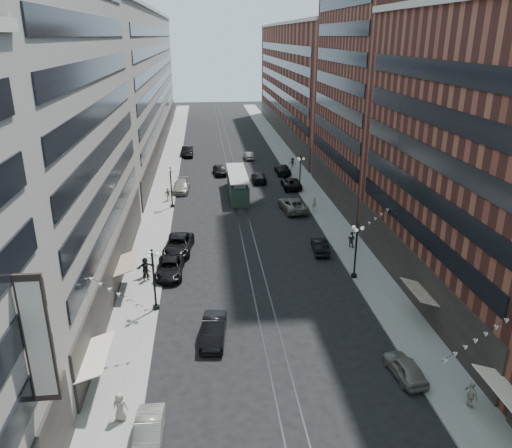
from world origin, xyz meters
name	(u,v)px	position (x,y,z in m)	size (l,w,h in m)	color
ground	(238,195)	(0.00, 60.00, 0.00)	(220.00, 220.00, 0.00)	black
sidewalk_west	(166,178)	(-11.00, 70.00, 0.07)	(4.00, 180.00, 0.15)	gray
sidewalk_east	(299,175)	(11.00, 70.00, 0.07)	(4.00, 180.00, 0.15)	gray
rail_west	(229,177)	(-0.70, 70.00, 0.01)	(0.12, 180.00, 0.02)	#2D2D33
rail_east	(238,177)	(0.70, 70.00, 0.01)	(0.12, 180.00, 0.02)	#2D2D33
building_west_mid	(54,137)	(-17.00, 33.00, 14.00)	(8.00, 36.00, 28.00)	gray
building_west_far	(140,83)	(-17.00, 96.00, 13.00)	(8.00, 90.00, 26.00)	gray
building_east_mid	(471,164)	(17.00, 28.00, 12.00)	(8.00, 30.00, 24.00)	brown
building_east_tower	(371,43)	(17.00, 56.00, 21.00)	(8.00, 26.00, 42.00)	brown
building_east_far	(298,82)	(17.00, 105.00, 12.00)	(8.00, 72.00, 24.00)	brown
lamppost_sw_far	(154,277)	(-9.20, 28.00, 3.10)	(1.03, 1.14, 5.52)	black
lamppost_sw_mid	(171,186)	(-9.20, 55.00, 3.10)	(1.03, 1.14, 5.52)	black
lamppost_se_far	(356,249)	(9.20, 32.00, 3.10)	(1.03, 1.14, 5.52)	black
lamppost_se_mid	(300,173)	(9.20, 60.00, 3.10)	(1.03, 1.14, 5.52)	black
streetcar	(237,185)	(0.00, 60.01, 1.54)	(2.67, 12.04, 3.33)	#253B2E
car_1	(149,434)	(-8.40, 13.02, 0.72)	(1.53, 4.39, 1.45)	gray
car_2	(170,268)	(-8.40, 34.63, 0.76)	(2.53, 5.49, 1.52)	black
car_4	(405,368)	(8.40, 17.27, 0.71)	(1.67, 4.16, 1.42)	slate
car_5	(214,330)	(-4.44, 23.10, 0.82)	(1.74, 5.00, 1.65)	black
pedestrian_1	(120,406)	(-10.24, 15.01, 1.09)	(0.92, 0.50, 1.89)	#A19B86
pedestrian_2	(147,273)	(-10.44, 33.34, 0.97)	(0.80, 0.44, 1.65)	black
pedestrian_4	(471,395)	(11.21, 13.81, 1.05)	(1.06, 0.48, 1.80)	#B3AB94
car_7	(178,245)	(-7.77, 40.13, 0.84)	(2.80, 6.08, 1.69)	black
car_8	(181,186)	(-8.25, 62.50, 0.82)	(2.29, 5.64, 1.64)	gray
car_9	(189,153)	(-7.59, 85.24, 0.69)	(1.63, 4.06, 1.38)	black
car_10	(320,246)	(7.36, 38.44, 0.71)	(1.51, 4.33, 1.43)	black
car_11	(293,204)	(6.80, 52.16, 0.88)	(2.90, 6.30, 1.75)	#68665D
car_12	(283,169)	(8.40, 70.93, 0.81)	(2.28, 5.61, 1.63)	black
car_13	(220,170)	(-2.20, 71.64, 0.81)	(1.92, 4.78, 1.63)	black
car_14	(249,155)	(3.72, 82.28, 0.70)	(1.48, 4.25, 1.40)	slate
pedestrian_5	(145,267)	(-10.66, 34.24, 1.12)	(1.81, 0.52, 1.95)	black
pedestrian_6	(168,194)	(-9.89, 57.84, 1.08)	(1.09, 0.50, 1.86)	#BBAD9B
pedestrian_7	(351,239)	(11.00, 39.22, 1.01)	(0.84, 0.46, 1.73)	black
pedestrian_8	(314,203)	(9.65, 52.08, 1.02)	(0.64, 0.42, 1.75)	#9F9884
pedestrian_9	(292,163)	(10.65, 74.35, 1.03)	(1.14, 0.47, 1.76)	black
car_extra_0	(259,177)	(3.89, 66.66, 0.76)	(2.12, 5.22, 1.51)	black
car_extra_1	(291,183)	(8.40, 62.65, 0.80)	(2.65, 5.75, 1.60)	black
car_extra_2	(187,151)	(-7.99, 86.84, 0.85)	(1.81, 5.18, 1.71)	black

